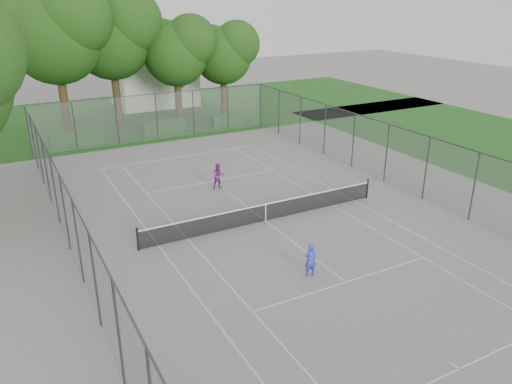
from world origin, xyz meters
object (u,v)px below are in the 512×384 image
tennis_net (266,212)px  house (153,67)px  girl_player (310,260)px  woman_player (219,176)px

tennis_net → house: (3.80, 29.51, 3.26)m
house → girl_player: 35.24m
house → tennis_net: bearing=-97.3°
house → girl_player: (-4.75, -34.79, -3.07)m
house → girl_player: house is taller
tennis_net → girl_player: bearing=-100.1°
woman_player → house: bearing=85.3°
tennis_net → house: bearing=82.7°
house → girl_player: size_ratio=6.67×
tennis_net → house: house is taller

